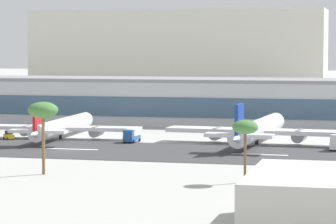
{
  "coord_description": "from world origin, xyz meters",
  "views": [
    {
      "loc": [
        66.34,
        -178.21,
        22.46
      ],
      "look_at": [
        14.85,
        33.04,
        6.45
      ],
      "focal_mm": 93.42,
      "sensor_mm": 36.0,
      "label": 1
    }
  ],
  "objects_px": {
    "terminal_building": "(195,101)",
    "palm_tree_2": "(43,111)",
    "service_box_truck_1": "(132,135)",
    "palm_tree_0": "(245,128)",
    "airliner_red_tail_gate_1": "(61,127)",
    "distant_hotel_block": "(178,53)",
    "airliner_navy_tail_gate_2": "(257,130)",
    "service_baggage_tug_0": "(9,135)"
  },
  "relations": [
    {
      "from": "airliner_navy_tail_gate_2",
      "to": "service_baggage_tug_0",
      "type": "distance_m",
      "value": 60.78
    },
    {
      "from": "service_baggage_tug_0",
      "to": "distant_hotel_block",
      "type": "bearing_deg",
      "value": 133.87
    },
    {
      "from": "distant_hotel_block",
      "to": "palm_tree_0",
      "type": "height_order",
      "value": "distant_hotel_block"
    },
    {
      "from": "service_baggage_tug_0",
      "to": "palm_tree_0",
      "type": "distance_m",
      "value": 86.4
    },
    {
      "from": "airliner_navy_tail_gate_2",
      "to": "palm_tree_2",
      "type": "xyz_separation_m",
      "value": [
        -30.21,
        -56.75,
        7.83
      ]
    },
    {
      "from": "service_baggage_tug_0",
      "to": "palm_tree_2",
      "type": "relative_size",
      "value": 0.27
    },
    {
      "from": "distant_hotel_block",
      "to": "palm_tree_2",
      "type": "xyz_separation_m",
      "value": [
        34.58,
        -254.68,
        -8.76
      ]
    },
    {
      "from": "terminal_building",
      "to": "airliner_navy_tail_gate_2",
      "type": "relative_size",
      "value": 3.18
    },
    {
      "from": "distant_hotel_block",
      "to": "airliner_navy_tail_gate_2",
      "type": "xyz_separation_m",
      "value": [
        64.8,
        -197.93,
        -16.59
      ]
    },
    {
      "from": "airliner_red_tail_gate_1",
      "to": "palm_tree_0",
      "type": "xyz_separation_m",
      "value": [
        54.61,
        -58.25,
        6.11
      ]
    },
    {
      "from": "distant_hotel_block",
      "to": "palm_tree_0",
      "type": "xyz_separation_m",
      "value": [
        70.83,
        -255.75,
        -10.85
      ]
    },
    {
      "from": "distant_hotel_block",
      "to": "service_box_truck_1",
      "type": "distance_m",
      "value": 204.56
    },
    {
      "from": "service_baggage_tug_0",
      "to": "palm_tree_2",
      "type": "xyz_separation_m",
      "value": [
        30.42,
        -53.3,
        10.17
      ]
    },
    {
      "from": "airliner_navy_tail_gate_2",
      "to": "service_baggage_tug_0",
      "type": "relative_size",
      "value": 14.82
    },
    {
      "from": "airliner_navy_tail_gate_2",
      "to": "palm_tree_0",
      "type": "bearing_deg",
      "value": -170.41
    },
    {
      "from": "airliner_navy_tail_gate_2",
      "to": "palm_tree_0",
      "type": "xyz_separation_m",
      "value": [
        6.03,
        -57.82,
        5.74
      ]
    },
    {
      "from": "distant_hotel_block",
      "to": "service_box_truck_1",
      "type": "xyz_separation_m",
      "value": [
        35.32,
        -200.67,
        -18.19
      ]
    },
    {
      "from": "airliner_red_tail_gate_1",
      "to": "airliner_navy_tail_gate_2",
      "type": "distance_m",
      "value": 48.58
    },
    {
      "from": "airliner_red_tail_gate_1",
      "to": "service_box_truck_1",
      "type": "xyz_separation_m",
      "value": [
        19.1,
        -3.16,
        -1.23
      ]
    },
    {
      "from": "airliner_red_tail_gate_1",
      "to": "palm_tree_0",
      "type": "relative_size",
      "value": 4.32
    },
    {
      "from": "service_box_truck_1",
      "to": "palm_tree_2",
      "type": "height_order",
      "value": "palm_tree_2"
    },
    {
      "from": "terminal_building",
      "to": "distant_hotel_block",
      "type": "bearing_deg",
      "value": 104.96
    },
    {
      "from": "terminal_building",
      "to": "service_box_truck_1",
      "type": "height_order",
      "value": "terminal_building"
    },
    {
      "from": "airliner_red_tail_gate_1",
      "to": "distant_hotel_block",
      "type": "bearing_deg",
      "value": 1.97
    },
    {
      "from": "terminal_building",
      "to": "distant_hotel_block",
      "type": "xyz_separation_m",
      "value": [
        -39.43,
        147.59,
        13.22
      ]
    },
    {
      "from": "palm_tree_0",
      "to": "airliner_navy_tail_gate_2",
      "type": "bearing_deg",
      "value": 95.96
    },
    {
      "from": "distant_hotel_block",
      "to": "service_box_truck_1",
      "type": "height_order",
      "value": "distant_hotel_block"
    },
    {
      "from": "terminal_building",
      "to": "service_box_truck_1",
      "type": "bearing_deg",
      "value": -94.43
    },
    {
      "from": "airliner_red_tail_gate_1",
      "to": "terminal_building",
      "type": "bearing_deg",
      "value": -27.66
    },
    {
      "from": "palm_tree_0",
      "to": "palm_tree_2",
      "type": "xyz_separation_m",
      "value": [
        -36.25,
        1.07,
        2.09
      ]
    },
    {
      "from": "airliner_red_tail_gate_1",
      "to": "palm_tree_0",
      "type": "bearing_deg",
      "value": -139.57
    },
    {
      "from": "palm_tree_0",
      "to": "airliner_red_tail_gate_1",
      "type": "bearing_deg",
      "value": 133.15
    },
    {
      "from": "service_baggage_tug_0",
      "to": "service_box_truck_1",
      "type": "distance_m",
      "value": 31.18
    },
    {
      "from": "terminal_building",
      "to": "palm_tree_0",
      "type": "distance_m",
      "value": 112.65
    },
    {
      "from": "service_box_truck_1",
      "to": "palm_tree_0",
      "type": "xyz_separation_m",
      "value": [
        35.51,
        -55.09,
        7.34
      ]
    },
    {
      "from": "service_baggage_tug_0",
      "to": "palm_tree_0",
      "type": "height_order",
      "value": "palm_tree_0"
    },
    {
      "from": "terminal_building",
      "to": "palm_tree_2",
      "type": "xyz_separation_m",
      "value": [
        -4.85,
        -107.09,
        4.46
      ]
    },
    {
      "from": "service_box_truck_1",
      "to": "palm_tree_2",
      "type": "relative_size",
      "value": 0.48
    },
    {
      "from": "distant_hotel_block",
      "to": "airliner_red_tail_gate_1",
      "type": "relative_size",
      "value": 3.01
    },
    {
      "from": "service_baggage_tug_0",
      "to": "palm_tree_0",
      "type": "bearing_deg",
      "value": 3.49
    },
    {
      "from": "airliner_navy_tail_gate_2",
      "to": "service_box_truck_1",
      "type": "distance_m",
      "value": 29.64
    },
    {
      "from": "service_box_truck_1",
      "to": "palm_tree_2",
      "type": "xyz_separation_m",
      "value": [
        -0.74,
        -54.01,
        9.43
      ]
    }
  ]
}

